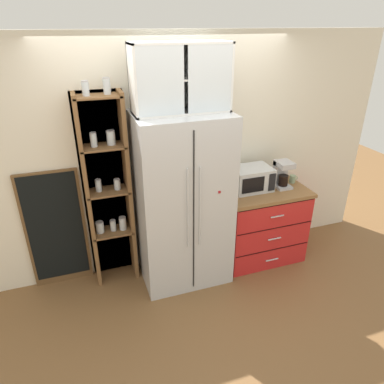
% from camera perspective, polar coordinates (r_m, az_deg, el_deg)
% --- Properties ---
extents(ground_plane, '(10.74, 10.74, 0.00)m').
position_cam_1_polar(ground_plane, '(4.15, -1.27, -13.02)').
color(ground_plane, brown).
extents(wall_back_cream, '(5.04, 0.10, 2.55)m').
position_cam_1_polar(wall_back_cream, '(3.85, -3.30, 5.62)').
color(wall_back_cream, silver).
rests_on(wall_back_cream, ground).
extents(refrigerator, '(0.93, 0.69, 1.85)m').
position_cam_1_polar(refrigerator, '(3.65, -1.48, -1.53)').
color(refrigerator, silver).
rests_on(refrigerator, ground).
extents(pantry_shelf_column, '(0.49, 0.30, 2.17)m').
position_cam_1_polar(pantry_shelf_column, '(3.71, -13.57, 0.58)').
color(pantry_shelf_column, brown).
rests_on(pantry_shelf_column, ground).
extents(counter_cabinet, '(0.97, 0.64, 0.90)m').
position_cam_1_polar(counter_cabinet, '(4.26, 11.10, -4.98)').
color(counter_cabinet, red).
rests_on(counter_cabinet, ground).
extents(microwave, '(0.44, 0.33, 0.26)m').
position_cam_1_polar(microwave, '(3.97, 9.59, 2.15)').
color(microwave, silver).
rests_on(microwave, counter_cabinet).
extents(coffee_maker, '(0.17, 0.20, 0.31)m').
position_cam_1_polar(coffee_maker, '(4.11, 14.41, 2.89)').
color(coffee_maker, '#B7B7BC').
rests_on(coffee_maker, counter_cabinet).
extents(mug_sage, '(0.11, 0.07, 0.09)m').
position_cam_1_polar(mug_sage, '(4.29, 16.01, 2.06)').
color(mug_sage, '#8CA37F').
rests_on(mug_sage, counter_cabinet).
extents(bottle_green, '(0.07, 0.07, 0.25)m').
position_cam_1_polar(bottle_green, '(3.86, 5.91, 1.33)').
color(bottle_green, '#285B33').
rests_on(bottle_green, counter_cabinet).
extents(bottle_amber, '(0.06, 0.06, 0.25)m').
position_cam_1_polar(bottle_amber, '(3.98, 12.09, 1.60)').
color(bottle_amber, brown).
rests_on(bottle_amber, counter_cabinet).
extents(upper_cabinet, '(0.89, 0.32, 0.61)m').
position_cam_1_polar(upper_cabinet, '(3.32, -1.99, 18.01)').
color(upper_cabinet, silver).
rests_on(upper_cabinet, refrigerator).
extents(chalkboard_menu, '(0.60, 0.04, 1.31)m').
position_cam_1_polar(chalkboard_menu, '(3.94, -21.22, -5.69)').
color(chalkboard_menu, brown).
rests_on(chalkboard_menu, ground).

